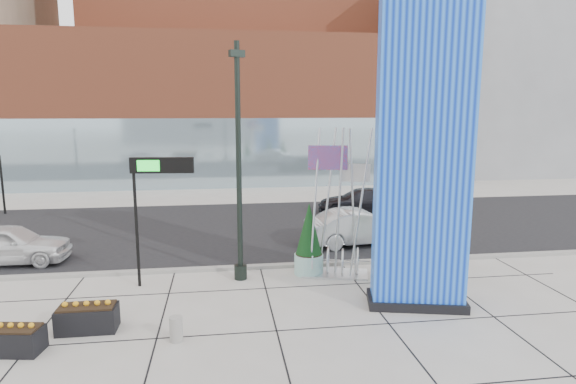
{
  "coord_description": "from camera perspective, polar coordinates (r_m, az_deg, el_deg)",
  "views": [
    {
      "loc": [
        -0.33,
        -12.48,
        5.61
      ],
      "look_at": [
        1.72,
        2.0,
        3.1
      ],
      "focal_mm": 30.0,
      "sensor_mm": 36.0,
      "label": 1
    }
  ],
  "objects": [
    {
      "name": "ground",
      "position": [
        13.69,
        -6.16,
        -14.5
      ],
      "size": [
        160.0,
        160.0,
        0.0
      ],
      "primitive_type": "plane",
      "color": "#9E9991",
      "rests_on": "ground"
    },
    {
      "name": "street_asphalt",
      "position": [
        23.17,
        -7.02,
        -4.3
      ],
      "size": [
        80.0,
        12.0,
        0.02
      ],
      "primitive_type": "cube",
      "color": "black",
      "rests_on": "ground"
    },
    {
      "name": "curb_edge",
      "position": [
        17.4,
        -6.63,
        -8.92
      ],
      "size": [
        80.0,
        0.3,
        0.12
      ],
      "primitive_type": "cube",
      "color": "gray",
      "rests_on": "ground"
    },
    {
      "name": "tower_podium",
      "position": [
        39.51,
        -6.22,
        9.54
      ],
      "size": [
        34.0,
        10.0,
        11.0
      ],
      "primitive_type": "cube",
      "color": "#A64D30",
      "rests_on": "ground"
    },
    {
      "name": "tower_glass_front",
      "position": [
        34.85,
        -5.86,
        4.59
      ],
      "size": [
        34.0,
        0.6,
        5.0
      ],
      "primitive_type": "cube",
      "color": "#8CA5B2",
      "rests_on": "ground"
    },
    {
      "name": "building_grey_parking",
      "position": [
        51.8,
        23.11,
        12.75
      ],
      "size": [
        20.0,
        18.0,
        18.0
      ],
      "primitive_type": "cube",
      "color": "slate",
      "rests_on": "ground"
    },
    {
      "name": "blue_pylon",
      "position": [
        13.77,
        15.7,
        4.49
      ],
      "size": [
        2.96,
        1.82,
        9.18
      ],
      "rotation": [
        0.0,
        0.0,
        -0.23
      ],
      "color": "#0C30B9",
      "rests_on": "ground"
    },
    {
      "name": "lamp_post",
      "position": [
        15.69,
        -5.81,
        0.7
      ],
      "size": [
        0.52,
        0.42,
        7.71
      ],
      "rotation": [
        0.0,
        0.0,
        0.33
      ],
      "color": "black",
      "rests_on": "ground"
    },
    {
      "name": "public_art_sculpture",
      "position": [
        16.52,
        5.72,
        -5.34
      ],
      "size": [
        2.43,
        1.66,
        5.04
      ],
      "rotation": [
        0.0,
        0.0,
        -0.27
      ],
      "color": "silver",
      "rests_on": "ground"
    },
    {
      "name": "concrete_bollard",
      "position": [
        12.53,
        -13.12,
        -15.54
      ],
      "size": [
        0.32,
        0.32,
        0.62
      ],
      "primitive_type": "cylinder",
      "color": "gray",
      "rests_on": "ground"
    },
    {
      "name": "overhead_street_sign",
      "position": [
        15.54,
        -15.24,
        1.84
      ],
      "size": [
        1.96,
        0.38,
        4.15
      ],
      "rotation": [
        0.0,
        0.0,
        -0.1
      ],
      "color": "black",
      "rests_on": "ground"
    },
    {
      "name": "round_planter_east",
      "position": [
        18.03,
        14.57,
        -4.82
      ],
      "size": [
        0.99,
        0.99,
        2.47
      ],
      "color": "#97CCC2",
      "rests_on": "ground"
    },
    {
      "name": "round_planter_mid",
      "position": [
        15.92,
        12.68,
        -6.25
      ],
      "size": [
        1.09,
        1.09,
        2.72
      ],
      "color": "#97CCC2",
      "rests_on": "ground"
    },
    {
      "name": "round_planter_west",
      "position": [
        16.55,
        2.49,
        -5.77
      ],
      "size": [
        1.0,
        1.0,
        2.5
      ],
      "color": "#97CCC2",
      "rests_on": "ground"
    },
    {
      "name": "box_planter_north",
      "position": [
        13.72,
        -22.68,
        -13.49
      ],
      "size": [
        1.47,
        0.74,
        0.81
      ],
      "rotation": [
        0.0,
        0.0,
        -0.0
      ],
      "color": "black",
      "rests_on": "ground"
    },
    {
      "name": "box_planter_south",
      "position": [
        13.36,
        -29.91,
        -14.84
      ],
      "size": [
        1.45,
        0.88,
        0.75
      ],
      "rotation": [
        0.0,
        0.0,
        -0.16
      ],
      "color": "black",
      "rests_on": "ground"
    },
    {
      "name": "car_white_west",
      "position": [
        20.46,
        -30.27,
        -5.4
      ],
      "size": [
        4.33,
        1.82,
        1.46
      ],
      "primitive_type": "imported",
      "rotation": [
        0.0,
        0.0,
        1.55
      ],
      "color": "silver",
      "rests_on": "ground"
    },
    {
      "name": "car_silver_mid",
      "position": [
        20.39,
        8.5,
        -4.17
      ],
      "size": [
        4.66,
        2.1,
        1.48
      ],
      "primitive_type": "imported",
      "rotation": [
        0.0,
        0.0,
        1.69
      ],
      "color": "#B7BABF",
      "rests_on": "ground"
    },
    {
      "name": "car_dark_east",
      "position": [
        26.54,
        8.6,
        -1.08
      ],
      "size": [
        4.8,
        2.4,
        1.34
      ],
      "primitive_type": "imported",
      "rotation": [
        0.0,
        0.0,
        -1.69
      ],
      "color": "black",
      "rests_on": "ground"
    },
    {
      "name": "traffic_signal",
      "position": [
        30.04,
        -30.88,
        2.05
      ],
      "size": [
        0.15,
        0.18,
        4.1
      ],
      "color": "black",
      "rests_on": "ground"
    }
  ]
}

